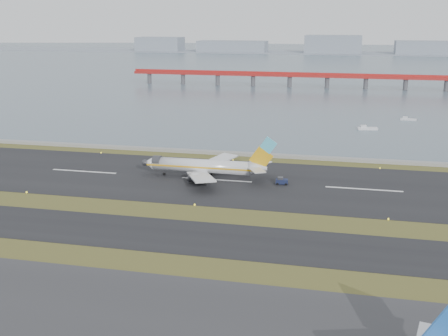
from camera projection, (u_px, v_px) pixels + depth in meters
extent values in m
plane|color=#3B4719|center=(186.00, 216.00, 128.03)|extent=(1000.00, 1000.00, 0.00)
cube|color=black|center=(169.00, 235.00, 116.71)|extent=(1000.00, 18.00, 0.10)
cube|color=black|center=(216.00, 180.00, 156.27)|extent=(1000.00, 45.00, 0.10)
cube|color=gray|center=(238.00, 154.00, 184.40)|extent=(1000.00, 2.50, 1.00)
cube|color=#4C5F6C|center=(317.00, 63.00, 561.25)|extent=(1400.00, 800.00, 1.30)
cube|color=#A51E1C|center=(327.00, 76.00, 357.26)|extent=(260.00, 5.00, 1.60)
cube|color=#A51E1C|center=(328.00, 74.00, 356.87)|extent=(260.00, 0.40, 1.40)
cylinder|color=#4C4C51|center=(183.00, 80.00, 378.89)|extent=(2.80, 2.80, 7.00)
cylinder|color=#4C4C51|center=(327.00, 83.00, 358.43)|extent=(2.80, 2.80, 7.00)
cube|color=gray|center=(325.00, 53.00, 711.94)|extent=(1400.00, 80.00, 1.00)
cube|color=gray|center=(160.00, 44.00, 756.49)|extent=(60.00, 35.00, 18.00)
cube|color=gray|center=(232.00, 46.00, 735.70)|extent=(90.00, 35.00, 14.00)
cube|color=gray|center=(333.00, 44.00, 706.95)|extent=(70.00, 35.00, 22.00)
cube|color=gray|center=(442.00, 48.00, 680.02)|extent=(110.00, 35.00, 16.00)
cylinder|color=silver|center=(201.00, 166.00, 157.63)|extent=(28.00, 3.80, 3.80)
cone|color=silver|center=(149.00, 163.00, 160.95)|extent=(3.20, 3.80, 3.80)
cone|color=silver|center=(258.00, 168.00, 154.10)|extent=(5.00, 3.80, 3.80)
cube|color=gold|center=(199.00, 168.00, 155.82)|extent=(31.00, 0.06, 0.45)
cube|color=gold|center=(203.00, 164.00, 159.44)|extent=(31.00, 0.06, 0.45)
cube|color=silver|center=(201.00, 177.00, 149.34)|extent=(11.31, 15.89, 1.66)
cube|color=silver|center=(216.00, 161.00, 165.35)|extent=(11.31, 15.89, 1.66)
cylinder|color=#333338|center=(197.00, 178.00, 152.37)|extent=(4.20, 2.10, 2.10)
cylinder|color=#333338|center=(208.00, 167.00, 163.67)|extent=(4.20, 2.10, 2.10)
cube|color=gold|center=(261.00, 158.00, 153.17)|extent=(6.80, 0.35, 6.85)
cube|color=#4DBADA|center=(268.00, 145.00, 151.81)|extent=(4.85, 0.37, 4.90)
cube|color=silver|center=(257.00, 170.00, 150.33)|extent=(5.64, 6.80, 0.22)
cube|color=silver|center=(261.00, 163.00, 157.48)|extent=(5.64, 6.80, 0.22)
cylinder|color=black|center=(164.00, 174.00, 160.77)|extent=(0.80, 0.28, 0.80)
cylinder|color=black|center=(204.00, 179.00, 155.44)|extent=(1.00, 0.38, 1.00)
cylinder|color=black|center=(209.00, 174.00, 160.71)|extent=(1.00, 0.38, 1.00)
cube|color=#141B38|center=(282.00, 181.00, 151.83)|extent=(3.44, 2.16, 1.23)
cube|color=#333338|center=(280.00, 178.00, 151.67)|extent=(1.58, 1.67, 0.72)
cylinder|color=black|center=(277.00, 184.00, 151.33)|extent=(0.74, 0.38, 0.72)
cylinder|color=black|center=(278.00, 182.00, 152.90)|extent=(0.74, 0.38, 0.72)
cylinder|color=black|center=(286.00, 184.00, 151.06)|extent=(0.74, 0.38, 0.72)
cylinder|color=black|center=(286.00, 183.00, 152.63)|extent=(0.74, 0.38, 0.72)
cube|color=silver|center=(429.00, 334.00, 74.22)|extent=(4.06, 6.00, 0.20)
cube|color=silver|center=(368.00, 129.00, 226.21)|extent=(8.19, 3.88, 1.01)
cube|color=silver|center=(363.00, 126.00, 226.04)|extent=(2.54, 2.18, 1.01)
cube|color=silver|center=(408.00, 120.00, 246.64)|extent=(6.93, 3.30, 0.86)
cube|color=silver|center=(405.00, 118.00, 246.99)|extent=(2.15, 1.85, 0.86)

